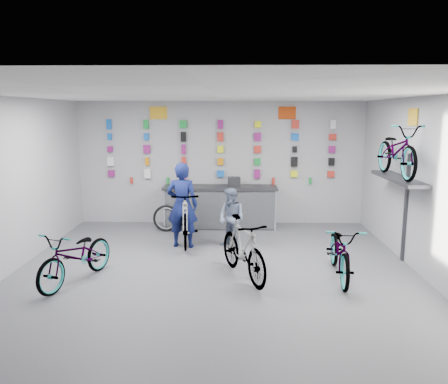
{
  "coord_description": "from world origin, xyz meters",
  "views": [
    {
      "loc": [
        0.31,
        -6.68,
        2.72
      ],
      "look_at": [
        0.14,
        1.4,
        1.25
      ],
      "focal_mm": 35.0,
      "sensor_mm": 36.0,
      "label": 1
    }
  ],
  "objects_px": {
    "bike_right": "(340,251)",
    "customer": "(232,218)",
    "bike_service": "(186,216)",
    "clerk": "(182,205)",
    "bike_left": "(77,256)",
    "bike_center": "(243,248)",
    "counter": "(220,207)"
  },
  "relations": [
    {
      "from": "bike_right",
      "to": "customer",
      "type": "distance_m",
      "value": 2.43
    },
    {
      "from": "bike_service",
      "to": "customer",
      "type": "height_order",
      "value": "customer"
    },
    {
      "from": "bike_right",
      "to": "clerk",
      "type": "bearing_deg",
      "value": 154.14
    },
    {
      "from": "bike_service",
      "to": "clerk",
      "type": "bearing_deg",
      "value": -102.16
    },
    {
      "from": "bike_right",
      "to": "bike_left",
      "type": "bearing_deg",
      "value": -171.32
    },
    {
      "from": "bike_service",
      "to": "customer",
      "type": "distance_m",
      "value": 1.03
    },
    {
      "from": "clerk",
      "to": "customer",
      "type": "relative_size",
      "value": 1.42
    },
    {
      "from": "bike_center",
      "to": "bike_service",
      "type": "height_order",
      "value": "bike_service"
    },
    {
      "from": "bike_right",
      "to": "clerk",
      "type": "relative_size",
      "value": 1.01
    },
    {
      "from": "bike_left",
      "to": "bike_center",
      "type": "relative_size",
      "value": 1.01
    },
    {
      "from": "counter",
      "to": "bike_left",
      "type": "height_order",
      "value": "counter"
    },
    {
      "from": "bike_center",
      "to": "clerk",
      "type": "height_order",
      "value": "clerk"
    },
    {
      "from": "bike_service",
      "to": "clerk",
      "type": "height_order",
      "value": "clerk"
    },
    {
      "from": "bike_center",
      "to": "bike_service",
      "type": "relative_size",
      "value": 0.88
    },
    {
      "from": "bike_service",
      "to": "bike_right",
      "type": "bearing_deg",
      "value": -40.2
    },
    {
      "from": "bike_left",
      "to": "clerk",
      "type": "distance_m",
      "value": 2.5
    },
    {
      "from": "bike_center",
      "to": "customer",
      "type": "bearing_deg",
      "value": 73.86
    },
    {
      "from": "counter",
      "to": "bike_right",
      "type": "bearing_deg",
      "value": -56.93
    },
    {
      "from": "bike_service",
      "to": "clerk",
      "type": "xyz_separation_m",
      "value": [
        -0.03,
        -0.28,
        0.29
      ]
    },
    {
      "from": "counter",
      "to": "bike_service",
      "type": "xyz_separation_m",
      "value": [
        -0.69,
        -1.28,
        0.09
      ]
    },
    {
      "from": "customer",
      "to": "clerk",
      "type": "bearing_deg",
      "value": -142.94
    },
    {
      "from": "counter",
      "to": "bike_service",
      "type": "bearing_deg",
      "value": -118.36
    },
    {
      "from": "bike_left",
      "to": "bike_right",
      "type": "bearing_deg",
      "value": 24.43
    },
    {
      "from": "counter",
      "to": "bike_right",
      "type": "height_order",
      "value": "counter"
    },
    {
      "from": "clerk",
      "to": "bike_center",
      "type": "bearing_deg",
      "value": 130.62
    },
    {
      "from": "bike_center",
      "to": "customer",
      "type": "height_order",
      "value": "customer"
    },
    {
      "from": "bike_right",
      "to": "clerk",
      "type": "distance_m",
      "value": 3.3
    },
    {
      "from": "counter",
      "to": "bike_right",
      "type": "relative_size",
      "value": 1.54
    },
    {
      "from": "clerk",
      "to": "customer",
      "type": "bearing_deg",
      "value": -177.41
    },
    {
      "from": "counter",
      "to": "customer",
      "type": "bearing_deg",
      "value": -80.12
    },
    {
      "from": "bike_left",
      "to": "customer",
      "type": "distance_m",
      "value": 3.15
    },
    {
      "from": "bike_left",
      "to": "bike_center",
      "type": "xyz_separation_m",
      "value": [
        2.69,
        0.25,
        0.06
      ]
    }
  ]
}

